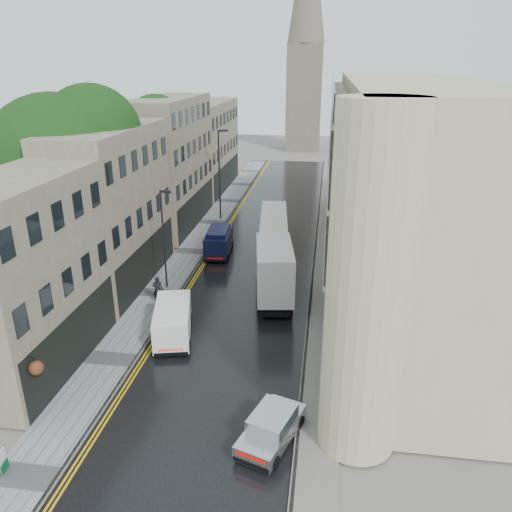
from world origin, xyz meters
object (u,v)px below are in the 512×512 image
(pedestrian, at_px, (158,290))
(lamp_post_far, at_px, (219,176))
(white_van, at_px, (154,337))
(lamp_post_near, at_px, (164,241))
(silver_hatchback, at_px, (240,441))
(tree_far, at_px, (137,165))
(estate_sign, at_px, (3,461))
(cream_bus, at_px, (261,241))
(white_lorry, at_px, (258,281))
(tree_near, at_px, (63,191))
(navy_van, at_px, (205,247))

(pedestrian, bearing_deg, lamp_post_far, -106.14)
(white_van, relative_size, lamp_post_near, 0.65)
(lamp_post_far, bearing_deg, silver_hatchback, -96.15)
(tree_far, height_order, estate_sign, tree_far)
(cream_bus, xyz_separation_m, silver_hatchback, (2.16, -22.33, -0.63))
(white_lorry, height_order, pedestrian, white_lorry)
(tree_near, distance_m, cream_bus, 15.63)
(cream_bus, distance_m, white_van, 15.88)
(cream_bus, height_order, lamp_post_far, lamp_post_far)
(cream_bus, relative_size, lamp_post_far, 1.12)
(white_lorry, height_order, white_van, white_lorry)
(lamp_post_near, bearing_deg, tree_near, -171.53)
(white_van, distance_m, lamp_post_far, 25.48)
(silver_hatchback, height_order, pedestrian, pedestrian)
(lamp_post_near, bearing_deg, silver_hatchback, -56.11)
(pedestrian, bearing_deg, white_lorry, 165.43)
(lamp_post_near, bearing_deg, white_lorry, -12.24)
(navy_van, xyz_separation_m, lamp_post_near, (-1.52, -5.53, 2.42))
(tree_far, height_order, cream_bus, tree_far)
(white_van, xyz_separation_m, pedestrian, (-1.80, 5.89, -0.00))
(navy_van, relative_size, pedestrian, 2.50)
(white_van, distance_m, lamp_post_near, 8.95)
(tree_far, relative_size, white_van, 2.72)
(cream_bus, bearing_deg, pedestrian, -126.60)
(tree_near, height_order, navy_van, tree_near)
(tree_far, xyz_separation_m, white_van, (8.51, -21.08, -5.17))
(navy_van, distance_m, estate_sign, 23.21)
(white_van, bearing_deg, tree_near, 123.93)
(white_van, bearing_deg, tree_far, 98.44)
(silver_hatchback, height_order, navy_van, navy_van)
(white_van, relative_size, navy_van, 0.98)
(tree_far, relative_size, silver_hatchback, 3.25)
(pedestrian, distance_m, estate_sign, 15.13)
(white_van, xyz_separation_m, lamp_post_near, (-1.99, 8.34, 2.57))
(white_van, height_order, lamp_post_far, lamp_post_far)
(white_van, distance_m, estate_sign, 9.69)
(white_lorry, bearing_deg, tree_near, 162.73)
(navy_van, bearing_deg, white_lorry, -59.36)
(cream_bus, distance_m, lamp_post_far, 11.65)
(silver_hatchback, bearing_deg, lamp_post_far, 122.08)
(pedestrian, xyz_separation_m, lamp_post_far, (0.15, 19.30, 3.49))
(tree_near, distance_m, silver_hatchback, 21.97)
(white_van, distance_m, pedestrian, 6.16)
(lamp_post_near, bearing_deg, lamp_post_far, 95.13)
(navy_van, bearing_deg, silver_hatchback, -76.68)
(tree_far, relative_size, lamp_post_far, 1.41)
(white_lorry, distance_m, lamp_post_far, 20.42)
(tree_near, height_order, tree_far, tree_near)
(tree_near, xyz_separation_m, lamp_post_far, (7.16, 17.11, -2.40))
(silver_hatchback, xyz_separation_m, lamp_post_near, (-7.98, 15.26, 2.89))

